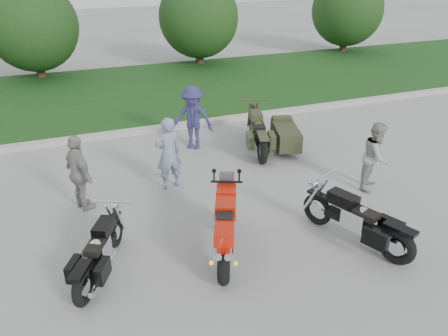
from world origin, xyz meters
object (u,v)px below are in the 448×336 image
object	(u,v)px
sportbike_red	(225,226)
person_stripe	(168,153)
person_grey	(376,156)
person_denim	(192,118)
cruiser_sidecar	(274,135)
cruiser_left	(99,255)
cruiser_right	(360,223)
person_back	(79,173)

from	to	relation	value
sportbike_red	person_stripe	xyz separation A→B (m)	(-0.26, 2.79, 0.24)
sportbike_red	person_grey	bearing A→B (deg)	38.68
person_grey	person_denim	bearing A→B (deg)	91.47
cruiser_sidecar	person_stripe	world-z (taller)	person_stripe
cruiser_left	person_grey	world-z (taller)	person_grey
sportbike_red	cruiser_left	xyz separation A→B (m)	(-2.13, 0.24, -0.20)
cruiser_left	person_grey	size ratio (longest dim) A/B	1.21
cruiser_left	cruiser_right	size ratio (longest dim) A/B	0.86
cruiser_left	cruiser_sidecar	world-z (taller)	cruiser_sidecar
person_grey	sportbike_red	bearing A→B (deg)	156.20
person_denim	person_back	bearing A→B (deg)	-108.62
person_grey	person_back	xyz separation A→B (m)	(-6.21, 1.42, 0.04)
cruiser_right	cruiser_sidecar	bearing A→B (deg)	61.95
cruiser_left	cruiser_right	world-z (taller)	cruiser_right
cruiser_right	person_stripe	bearing A→B (deg)	106.61
cruiser_left	person_grey	xyz separation A→B (m)	(6.15, 0.87, 0.37)
cruiser_left	cruiser_sidecar	bearing A→B (deg)	62.67
person_back	person_stripe	bearing A→B (deg)	-105.01
cruiser_left	cruiser_right	distance (m)	4.58
person_denim	person_stripe	bearing A→B (deg)	-85.18
cruiser_left	person_denim	world-z (taller)	person_denim
sportbike_red	cruiser_left	bearing A→B (deg)	-163.33
cruiser_sidecar	person_denim	distance (m)	2.23
person_denim	person_grey	bearing A→B (deg)	-13.29
sportbike_red	person_denim	size ratio (longest dim) A/B	1.18
cruiser_left	person_grey	bearing A→B (deg)	35.54
person_stripe	person_back	bearing A→B (deg)	-2.49
cruiser_left	sportbike_red	bearing A→B (deg)	20.95
sportbike_red	person_back	xyz separation A→B (m)	(-2.18, 2.54, 0.22)
sportbike_red	person_denim	bearing A→B (deg)	102.33
person_stripe	person_grey	distance (m)	4.61
sportbike_red	cruiser_right	world-z (taller)	sportbike_red
cruiser_right	sportbike_red	bearing A→B (deg)	144.79
person_stripe	cruiser_left	bearing A→B (deg)	43.67
person_stripe	person_back	world-z (taller)	person_stripe
cruiser_left	cruiser_right	bearing A→B (deg)	17.11
person_stripe	person_grey	size ratio (longest dim) A/B	1.07
person_grey	person_denim	distance (m)	4.78
person_grey	person_back	world-z (taller)	person_back
cruiser_left	person_grey	distance (m)	6.22
cruiser_sidecar	person_back	bearing A→B (deg)	-149.57
cruiser_left	person_denim	xyz separation A→B (m)	(3.04, 4.49, 0.46)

